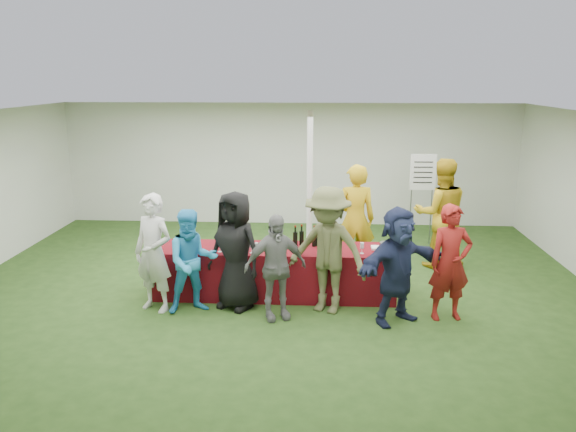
# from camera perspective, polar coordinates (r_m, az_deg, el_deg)

# --- Properties ---
(ground) EXTENTS (60.00, 60.00, 0.00)m
(ground) POSITION_cam_1_polar(r_m,az_deg,el_deg) (9.00, -1.22, -7.24)
(ground) COLOR #284719
(ground) RESTS_ON ground
(tent) EXTENTS (10.00, 10.00, 10.00)m
(tent) POSITION_cam_1_polar(r_m,az_deg,el_deg) (9.75, 2.21, 2.71)
(tent) COLOR white
(tent) RESTS_ON ground
(serving_table) EXTENTS (3.60, 0.80, 0.75)m
(serving_table) POSITION_cam_1_polar(r_m,az_deg,el_deg) (8.58, -1.34, -5.66)
(serving_table) COLOR maroon
(serving_table) RESTS_ON ground
(wine_bottles) EXTENTS (0.59, 0.14, 0.32)m
(wine_bottles) POSITION_cam_1_polar(r_m,az_deg,el_deg) (8.53, 2.44, -2.27)
(wine_bottles) COLOR black
(wine_bottles) RESTS_ON serving_table
(wine_glasses) EXTENTS (2.75, 0.16, 0.16)m
(wine_glasses) POSITION_cam_1_polar(r_m,az_deg,el_deg) (8.23, -4.42, -2.99)
(wine_glasses) COLOR silver
(wine_glasses) RESTS_ON serving_table
(water_bottle) EXTENTS (0.07, 0.07, 0.23)m
(water_bottle) POSITION_cam_1_polar(r_m,az_deg,el_deg) (8.50, -1.15, -2.44)
(water_bottle) COLOR silver
(water_bottle) RESTS_ON serving_table
(bar_towel) EXTENTS (0.25, 0.18, 0.03)m
(bar_towel) POSITION_cam_1_polar(r_m,az_deg,el_deg) (8.53, 9.31, -3.21)
(bar_towel) COLOR white
(bar_towel) RESTS_ON serving_table
(dump_bucket) EXTENTS (0.21, 0.21, 0.18)m
(dump_bucket) POSITION_cam_1_polar(r_m,az_deg,el_deg) (8.26, 10.00, -3.27)
(dump_bucket) COLOR slate
(dump_bucket) RESTS_ON serving_table
(wine_list_sign) EXTENTS (0.50, 0.03, 1.80)m
(wine_list_sign) POSITION_cam_1_polar(r_m,az_deg,el_deg) (11.24, 13.51, 3.68)
(wine_list_sign) COLOR slate
(wine_list_sign) RESTS_ON ground
(staff_pourer) EXTENTS (0.73, 0.52, 1.87)m
(staff_pourer) POSITION_cam_1_polar(r_m,az_deg,el_deg) (9.43, 6.81, -0.36)
(staff_pourer) COLOR gold
(staff_pourer) RESTS_ON ground
(staff_back) EXTENTS (0.96, 0.77, 1.91)m
(staff_back) POSITION_cam_1_polar(r_m,az_deg,el_deg) (10.04, 15.24, 0.26)
(staff_back) COLOR gold
(staff_back) RESTS_ON ground
(customer_0) EXTENTS (0.73, 0.62, 1.70)m
(customer_0) POSITION_cam_1_polar(r_m,az_deg,el_deg) (8.13, -13.50, -3.67)
(customer_0) COLOR silver
(customer_0) RESTS_ON ground
(customer_1) EXTENTS (0.89, 0.80, 1.49)m
(customer_1) POSITION_cam_1_polar(r_m,az_deg,el_deg) (7.99, -9.70, -4.56)
(customer_1) COLOR #2A96D5
(customer_1) RESTS_ON ground
(customer_2) EXTENTS (0.99, 0.87, 1.71)m
(customer_2) POSITION_cam_1_polar(r_m,az_deg,el_deg) (8.03, -5.37, -3.50)
(customer_2) COLOR black
(customer_2) RESTS_ON ground
(customer_3) EXTENTS (0.94, 0.65, 1.48)m
(customer_3) POSITION_cam_1_polar(r_m,az_deg,el_deg) (7.66, -1.31, -5.22)
(customer_3) COLOR slate
(customer_3) RESTS_ON ground
(customer_4) EXTENTS (1.34, 1.09, 1.81)m
(customer_4) POSITION_cam_1_polar(r_m,az_deg,el_deg) (7.85, 4.05, -3.50)
(customer_4) COLOR brown
(customer_4) RESTS_ON ground
(customer_5) EXTENTS (1.50, 1.25, 1.61)m
(customer_5) POSITION_cam_1_polar(r_m,az_deg,el_deg) (7.67, 11.06, -4.96)
(customer_5) COLOR #1C2444
(customer_5) RESTS_ON ground
(customer_6) EXTENTS (0.65, 0.48, 1.61)m
(customer_6) POSITION_cam_1_polar(r_m,az_deg,el_deg) (7.94, 16.16, -4.59)
(customer_6) COLOR maroon
(customer_6) RESTS_ON ground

